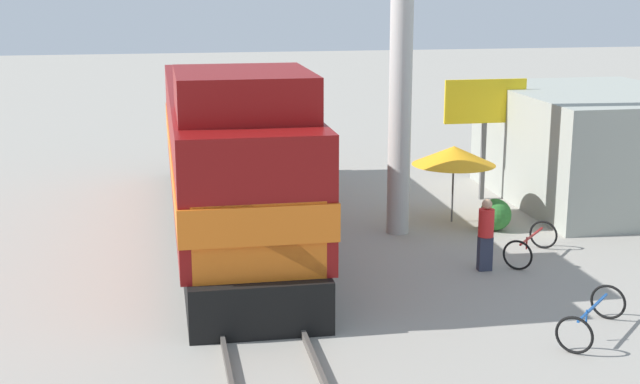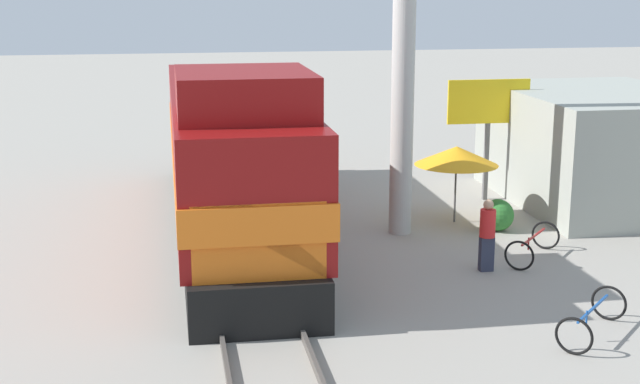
% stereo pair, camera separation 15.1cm
% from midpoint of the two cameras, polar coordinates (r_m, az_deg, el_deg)
% --- Properties ---
extents(ground_plane, '(120.00, 120.00, 0.00)m').
position_cam_midpoint_polar(ground_plane, '(19.92, -5.30, -4.79)').
color(ground_plane, gray).
extents(rail_near, '(0.08, 35.50, 0.15)m').
position_cam_midpoint_polar(rail_near, '(19.85, -7.38, -4.69)').
color(rail_near, '#4C4742').
rests_on(rail_near, ground_plane).
extents(rail_far, '(0.08, 35.50, 0.15)m').
position_cam_midpoint_polar(rail_far, '(19.97, -3.25, -4.49)').
color(rail_far, '#4C4742').
rests_on(rail_far, ground_plane).
extents(locomotive, '(2.86, 14.39, 4.48)m').
position_cam_midpoint_polar(locomotive, '(21.91, -6.02, 2.09)').
color(locomotive, black).
rests_on(locomotive, ground_plane).
extents(utility_pole, '(1.80, 0.56, 9.93)m').
position_cam_midpoint_polar(utility_pole, '(21.75, 5.05, 10.17)').
color(utility_pole, '#B2B2AD').
rests_on(utility_pole, ground_plane).
extents(vendor_umbrella, '(2.18, 2.18, 2.03)m').
position_cam_midpoint_polar(vendor_umbrella, '(23.32, 8.38, 2.33)').
color(vendor_umbrella, '#4C4C4C').
rests_on(vendor_umbrella, ground_plane).
extents(billboard_sign, '(2.40, 0.12, 3.48)m').
position_cam_midpoint_polar(billboard_sign, '(25.81, 10.35, 5.28)').
color(billboard_sign, '#595959').
rests_on(billboard_sign, ground_plane).
extents(shrub_cluster, '(0.81, 0.81, 0.81)m').
position_cam_midpoint_polar(shrub_cluster, '(23.01, 10.97, -1.43)').
color(shrub_cluster, '#2D722D').
rests_on(shrub_cluster, ground_plane).
extents(person_bystander, '(0.34, 0.34, 1.61)m').
position_cam_midpoint_polar(person_bystander, '(19.69, 10.35, -2.55)').
color(person_bystander, '#2D3347').
rests_on(person_bystander, ground_plane).
extents(bicycle, '(1.78, 1.90, 0.68)m').
position_cam_midpoint_polar(bicycle, '(20.84, 13.15, -3.26)').
color(bicycle, black).
rests_on(bicycle, ground_plane).
extents(bicycle_spare, '(1.86, 1.88, 0.67)m').
position_cam_midpoint_polar(bicycle_spare, '(16.74, 16.77, -7.68)').
color(bicycle_spare, black).
rests_on(bicycle_spare, ground_plane).
extents(building_block_distant, '(5.00, 6.94, 3.17)m').
position_cam_midpoint_polar(building_block_distant, '(26.56, 17.16, 2.80)').
color(building_block_distant, '#999E93').
rests_on(building_block_distant, ground_plane).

